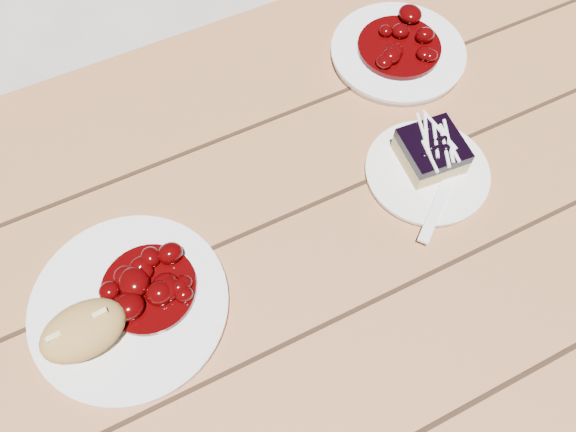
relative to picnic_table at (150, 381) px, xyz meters
name	(u,v)px	position (x,y,z in m)	size (l,w,h in m)	color
ground	(203,432)	(0.00, 0.00, -0.59)	(60.00, 60.00, 0.00)	#ABA69B
picnic_table	(150,381)	(0.00, 0.00, 0.00)	(2.00, 1.55, 0.75)	brown
main_plate	(130,306)	(0.03, 0.05, 0.17)	(0.24, 0.24, 0.02)	white
goulash_stew	(146,284)	(0.06, 0.05, 0.20)	(0.12, 0.12, 0.04)	#420203
bread_roll	(83,331)	(-0.02, 0.03, 0.20)	(0.10, 0.07, 0.05)	#BA8E47
dessert_plate	(427,172)	(0.48, 0.05, 0.17)	(0.17, 0.17, 0.01)	white
blueberry_cake	(431,151)	(0.49, 0.07, 0.19)	(0.09, 0.09, 0.05)	#D3BA73
fork_dessert	(438,205)	(0.46, 0.00, 0.17)	(0.03, 0.16, 0.01)	white
second_plate	(398,53)	(0.56, 0.27, 0.17)	(0.21, 0.21, 0.02)	white
second_stew	(401,40)	(0.56, 0.27, 0.20)	(0.13, 0.13, 0.04)	#420203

